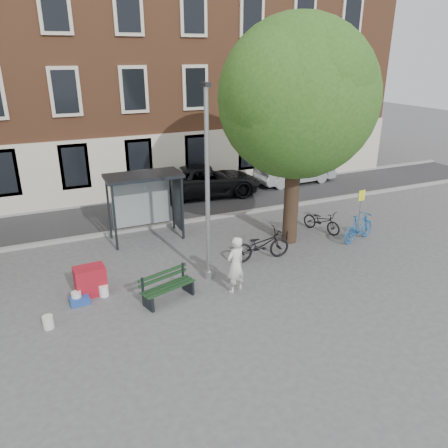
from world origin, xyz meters
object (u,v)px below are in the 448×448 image
at_px(bike_d, 290,224).
at_px(notice_sign, 361,203).
at_px(car_dark, 206,180).
at_px(painter, 236,265).
at_px(car_silver, 295,170).
at_px(bike_c, 322,221).
at_px(bench, 167,288).
at_px(bus_shelter, 154,190).
at_px(bike_b, 359,227).
at_px(lamppost, 208,197).
at_px(bike_a, 261,245).
at_px(red_stand, 90,281).

height_order(bike_d, notice_sign, notice_sign).
bearing_deg(bike_d, car_dark, -40.04).
xyz_separation_m(painter, car_silver, (8.19, 9.53, -0.13)).
bearing_deg(bike_c, bench, 179.54).
height_order(bench, notice_sign, notice_sign).
bearing_deg(painter, bike_c, -170.36).
xyz_separation_m(bus_shelter, car_silver, (9.23, 4.29, -1.15)).
distance_m(bus_shelter, bench, 5.20).
height_order(bike_b, notice_sign, notice_sign).
distance_m(bus_shelter, bike_b, 8.10).
xyz_separation_m(lamppost, bike_b, (6.50, 0.48, -2.23)).
distance_m(bench, notice_sign, 8.74).
height_order(lamppost, bike_a, lamppost).
xyz_separation_m(bench, bike_a, (3.82, 1.27, 0.17)).
relative_size(bike_d, car_silver, 0.37).
height_order(bike_a, bike_d, bike_a).
bearing_deg(painter, bike_d, -161.14).
bearing_deg(bike_d, bike_c, -143.77).
relative_size(bus_shelter, bike_c, 1.63).
bearing_deg(red_stand, notice_sign, 2.52).
xyz_separation_m(bus_shelter, painter, (1.04, -5.23, -1.01)).
distance_m(lamppost, bike_d, 5.23).
distance_m(red_stand, notice_sign, 10.60).
distance_m(bike_d, notice_sign, 2.88).
distance_m(painter, bike_d, 4.94).
height_order(bench, red_stand, red_stand).
distance_m(bike_c, notice_sign, 1.69).
xyz_separation_m(bike_b, red_stand, (-10.15, 0.02, -0.10)).
bearing_deg(bike_b, car_silver, -31.34).
bearing_deg(bus_shelter, bike_a, -51.99).
height_order(lamppost, bike_d, lamppost).
bearing_deg(bike_c, red_stand, 168.22).
height_order(painter, car_silver, painter).
height_order(bike_c, red_stand, bike_c).
xyz_separation_m(bench, car_silver, (10.25, 9.16, 0.38)).
relative_size(bike_a, notice_sign, 1.16).
xyz_separation_m(bus_shelter, bike_b, (7.11, -3.63, -1.37)).
xyz_separation_m(red_stand, notice_sign, (10.55, 0.46, 0.89)).
relative_size(bench, notice_sign, 0.94).
bearing_deg(car_silver, lamppost, 131.08).
bearing_deg(bus_shelter, bike_d, -23.98).
height_order(bus_shelter, notice_sign, bus_shelter).
relative_size(lamppost, car_dark, 1.08).
bearing_deg(red_stand, bench, -31.77).
height_order(bike_b, red_stand, bike_b).
distance_m(bike_c, bike_d, 1.43).
bearing_deg(bench, lamppost, 7.65).
height_order(lamppost, bike_c, lamppost).
bearing_deg(red_stand, bike_d, 10.15).
height_order(bike_c, bike_d, bike_d).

